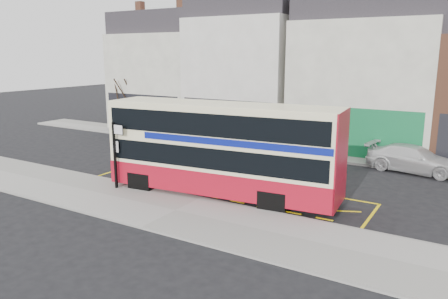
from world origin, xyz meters
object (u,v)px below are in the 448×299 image
Objects in this scene: car_white at (414,159)px; street_tree_left at (124,85)px; double_decker_bus at (222,149)px; street_tree_right at (388,99)px; bus_stop_post at (116,149)px; car_grey at (252,142)px; car_silver at (160,132)px.

car_white is 0.90× the size of street_tree_left.
street_tree_right is at bearing 62.28° from double_decker_bus.
street_tree_left reaches higher than bus_stop_post.
bus_stop_post is 0.58× the size of street_tree_right.
street_tree_right is (-2.14, 2.68, 2.99)m from car_white.
street_tree_right reaches higher than car_white.
car_grey is (-3.04, 8.87, -1.54)m from double_decker_bus.
car_white is (9.96, 0.21, 0.02)m from car_grey.
double_decker_bus is 12.78m from street_tree_right.
car_silver is 17.71m from car_white.
car_silver is 0.78× the size of car_white.
street_tree_left is at bearing 81.43° from car_silver.
car_grey is 0.85× the size of car_white.
bus_stop_post is at bearing -137.73° from car_silver.
bus_stop_post is 12.31m from car_silver.
bus_stop_post is 0.62× the size of car_white.
street_tree_right is at bearing -66.35° from car_silver.
bus_stop_post is 16.07m from car_white.
street_tree_left is (-11.49, 12.73, 1.82)m from bus_stop_post.
car_white is at bearing -73.76° from car_grey.
street_tree_left is at bearing 96.59° from car_grey.
double_decker_bus is at bearing -146.05° from car_grey.
street_tree_left is 1.04× the size of street_tree_right.
street_tree_left reaches higher than car_white.
bus_stop_post is (-4.72, -1.91, -0.21)m from double_decker_bus.
street_tree_right is at bearing -54.68° from car_grey.
street_tree_left is at bearing 93.61° from car_white.
bus_stop_post is 0.80× the size of car_silver.
car_silver is at bearing 99.08° from car_white.
street_tree_left is (-23.14, 1.73, 3.13)m from car_white.
car_grey is at bearing 82.15° from bus_stop_post.
car_white is at bearing -51.37° from street_tree_right.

